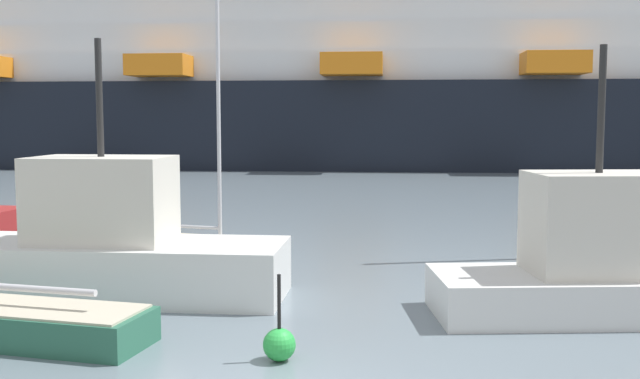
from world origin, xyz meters
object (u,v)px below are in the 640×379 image
(fishing_boat_0, at_px, (114,247))
(fishing_boat_1, at_px, (606,266))
(sailboat_5, at_px, (209,241))
(cruise_ship, at_px, (272,74))
(channel_buoy_0, at_px, (279,344))

(fishing_boat_0, bearing_deg, fishing_boat_1, 176.86)
(sailboat_5, bearing_deg, cruise_ship, 109.53)
(sailboat_5, bearing_deg, fishing_boat_0, -84.81)
(channel_buoy_0, bearing_deg, sailboat_5, 107.52)
(sailboat_5, relative_size, fishing_boat_0, 1.00)
(fishing_boat_0, distance_m, fishing_boat_1, 10.25)
(sailboat_5, distance_m, channel_buoy_0, 10.01)
(sailboat_5, bearing_deg, fishing_boat_1, -19.51)
(sailboat_5, xyz_separation_m, fishing_boat_0, (-1.01, -5.39, 0.77))
(channel_buoy_0, bearing_deg, fishing_boat_1, 26.33)
(channel_buoy_0, bearing_deg, fishing_boat_0, 134.07)
(fishing_boat_1, bearing_deg, channel_buoy_0, 21.49)
(fishing_boat_1, bearing_deg, fishing_boat_0, -11.05)
(channel_buoy_0, bearing_deg, cruise_ship, 96.43)
(cruise_ship, bearing_deg, sailboat_5, -83.48)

